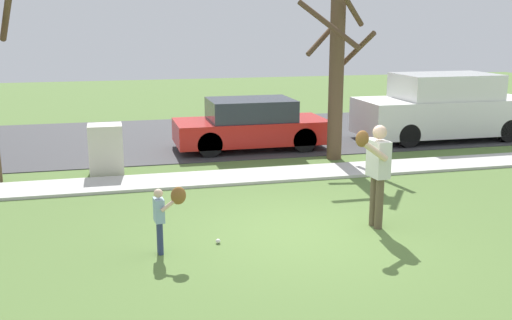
% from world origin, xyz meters
% --- Properties ---
extents(ground_plane, '(48.00, 48.00, 0.00)m').
position_xyz_m(ground_plane, '(0.00, 3.50, 0.00)').
color(ground_plane, '#567538').
extents(sidewalk_strip, '(36.00, 1.20, 0.06)m').
position_xyz_m(sidewalk_strip, '(0.00, 3.60, 0.03)').
color(sidewalk_strip, beige).
rests_on(sidewalk_strip, ground).
extents(road_surface, '(36.00, 6.80, 0.02)m').
position_xyz_m(road_surface, '(0.00, 8.60, 0.01)').
color(road_surface, '#38383A').
rests_on(road_surface, ground).
extents(person_adult, '(0.68, 0.68, 1.70)m').
position_xyz_m(person_adult, '(1.25, -0.06, 1.05)').
color(person_adult, brown).
rests_on(person_adult, ground).
extents(person_child, '(0.47, 0.38, 1.03)m').
position_xyz_m(person_child, '(-2.18, -0.39, 0.67)').
color(person_child, navy).
rests_on(person_child, ground).
extents(baseball, '(0.07, 0.07, 0.07)m').
position_xyz_m(baseball, '(-1.37, -0.17, 0.04)').
color(baseball, white).
rests_on(baseball, ground).
extents(utility_cabinet, '(0.74, 0.66, 1.12)m').
position_xyz_m(utility_cabinet, '(-3.01, 4.69, 0.56)').
color(utility_cabinet, beige).
rests_on(utility_cabinet, ground).
extents(street_tree_near, '(1.84, 1.87, 4.02)m').
position_xyz_m(street_tree_near, '(2.48, 4.88, 2.17)').
color(street_tree_near, brown).
rests_on(street_tree_near, ground).
extents(parked_hatchback_red, '(4.00, 1.75, 1.33)m').
position_xyz_m(parked_hatchback_red, '(0.74, 6.50, 0.66)').
color(parked_hatchback_red, red).
rests_on(parked_hatchback_red, road_surface).
extents(parked_van_white, '(5.00, 1.95, 1.88)m').
position_xyz_m(parked_van_white, '(6.45, 6.49, 0.90)').
color(parked_van_white, silver).
rests_on(parked_van_white, road_surface).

